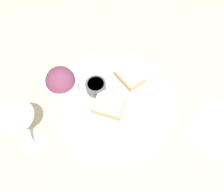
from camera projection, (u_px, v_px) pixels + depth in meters
ground_plane at (112, 102)px, 0.77m from camera, size 4.00×4.00×0.00m
dinner_plate at (112, 101)px, 0.76m from camera, size 0.34×0.34×0.01m
salad_bowl at (61, 84)px, 0.74m from camera, size 0.09×0.09×0.09m
sauce_ramekin at (96, 86)px, 0.76m from camera, size 0.05×0.05×0.03m
cheese_toast_near at (110, 105)px, 0.73m from camera, size 0.08×0.07×0.03m
cheese_toast_far at (130, 76)px, 0.78m from camera, size 0.09×0.09×0.03m
wine_glass at (22, 125)px, 0.62m from camera, size 0.08×0.08×0.16m
napkin at (216, 128)px, 0.73m from camera, size 0.17×0.18×0.01m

